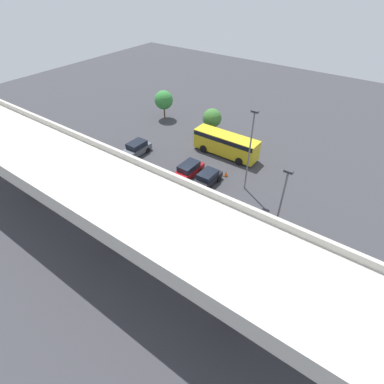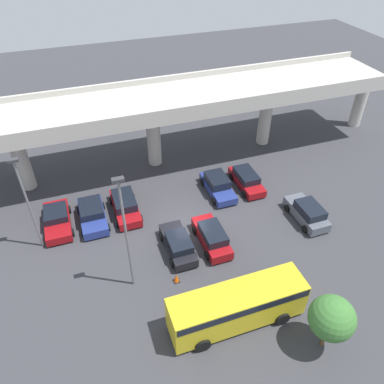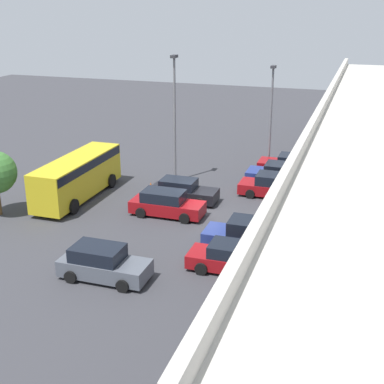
{
  "view_description": "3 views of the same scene",
  "coord_description": "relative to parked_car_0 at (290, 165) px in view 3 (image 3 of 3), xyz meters",
  "views": [
    {
      "loc": [
        -16.03,
        21.17,
        20.33
      ],
      "look_at": [
        -1.91,
        1.58,
        1.26
      ],
      "focal_mm": 28.0,
      "sensor_mm": 36.0,
      "label": 1
    },
    {
      "loc": [
        -6.91,
        -20.48,
        21.17
      ],
      "look_at": [
        1.3,
        2.94,
        1.41
      ],
      "focal_mm": 35.0,
      "sensor_mm": 36.0,
      "label": 2
    },
    {
      "loc": [
        29.98,
        9.27,
        12.72
      ],
      "look_at": [
        -0.77,
        -0.9,
        0.97
      ],
      "focal_mm": 50.0,
      "sensor_mm": 36.0,
      "label": 3
    }
  ],
  "objects": [
    {
      "name": "ground_plane",
      "position": [
        9.84,
        -4.09,
        -0.67
      ],
      "size": [
        102.98,
        102.98,
        0.0
      ],
      "primitive_type": "plane",
      "color": "#38383D"
    },
    {
      "name": "parked_car_0",
      "position": [
        0.0,
        0.0,
        0.0
      ],
      "size": [
        2.23,
        4.71,
        1.43
      ],
      "rotation": [
        0.0,
        0.0,
        -1.57
      ],
      "color": "maroon",
      "rests_on": "ground_plane"
    },
    {
      "name": "parked_car_1",
      "position": [
        2.77,
        -0.35,
        0.05
      ],
      "size": [
        2.25,
        4.56,
        1.5
      ],
      "rotation": [
        0.0,
        0.0,
        -1.57
      ],
      "color": "navy",
      "rests_on": "ground_plane"
    },
    {
      "name": "parked_car_2",
      "position": [
        5.52,
        -0.16,
        0.07
      ],
      "size": [
        2.15,
        4.81,
        1.54
      ],
      "rotation": [
        0.0,
        0.0,
        -1.57
      ],
      "color": "maroon",
      "rests_on": "ground_plane"
    },
    {
      "name": "parked_car_3",
      "position": [
        8.39,
        -5.88,
        0.04
      ],
      "size": [
        2.0,
        4.49,
        1.49
      ],
      "rotation": [
        0.0,
        0.0,
        1.57
      ],
      "color": "black",
      "rests_on": "ground_plane"
    },
    {
      "name": "parked_car_4",
      "position": [
        11.05,
        -6.01,
        0.09
      ],
      "size": [
        1.98,
        4.58,
        1.59
      ],
      "rotation": [
        0.0,
        0.0,
        1.57
      ],
      "color": "maroon",
      "rests_on": "ground_plane"
    },
    {
      "name": "parked_car_5",
      "position": [
        13.93,
        -0.19,
        0.08
      ],
      "size": [
        2.12,
        4.63,
        1.59
      ],
      "rotation": [
        0.0,
        0.0,
        -1.57
      ],
      "color": "navy",
      "rests_on": "ground_plane"
    },
    {
      "name": "parked_car_6",
      "position": [
        16.78,
        -0.21,
        0.03
      ],
      "size": [
        1.99,
        4.57,
        1.44
      ],
      "rotation": [
        0.0,
        0.0,
        -1.57
      ],
      "color": "maroon",
      "rests_on": "ground_plane"
    },
    {
      "name": "parked_car_7",
      "position": [
        19.44,
        -6.06,
        0.11
      ],
      "size": [
        2.06,
        4.35,
        1.64
      ],
      "rotation": [
        0.0,
        0.0,
        1.57
      ],
      "color": "#515660",
      "rests_on": "ground_plane"
    },
    {
      "name": "shuttle_bus",
      "position": [
        10.0,
        -12.75,
        1.0
      ],
      "size": [
        8.52,
        2.54,
        2.79
      ],
      "rotation": [
        0.0,
        0.0,
        3.14
      ],
      "color": "gold",
      "rests_on": "ground_plane"
    },
    {
      "name": "lamp_post_near_aisle",
      "position": [
        4.53,
        -7.78,
        4.59
      ],
      "size": [
        0.7,
        0.35,
        9.09
      ],
      "color": "slate",
      "rests_on": "ground_plane"
    },
    {
      "name": "lamp_post_mid_lot",
      "position": [
        -1.3,
        -1.91,
        4.0
      ],
      "size": [
        0.7,
        0.35,
        7.95
      ],
      "color": "slate",
      "rests_on": "ground_plane"
    },
    {
      "name": "traffic_cone",
      "position": [
        7.39,
        -8.57,
        -0.34
      ],
      "size": [
        0.44,
        0.44,
        0.7
      ],
      "color": "black",
      "rests_on": "ground_plane"
    }
  ]
}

